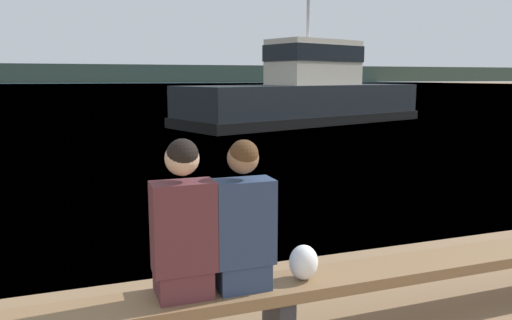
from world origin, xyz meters
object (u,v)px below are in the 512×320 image
Objects in this scene: person_left at (183,227)px; person_right at (243,223)px; shopping_bag at (304,262)px; tugboat_red at (306,97)px; bench_main at (279,293)px.

person_left reaches higher than person_right.
shopping_bag is 0.02× the size of tugboat_red.
bench_main is 0.28m from shopping_bag.
person_left is at bearing -179.89° from person_right.
shopping_bag is at bearing -0.32° from person_right.
person_left is 0.09× the size of tugboat_red.
tugboat_red reaches higher than bench_main.
shopping_bag is (0.19, -0.01, 0.21)m from bench_main.
tugboat_red is (8.45, 15.79, 0.13)m from person_left.
person_left is 17.91m from tugboat_red.
shopping_bag is at bearing 135.73° from tugboat_red.
person_right is 0.09× the size of tugboat_red.
person_right reaches higher than shopping_bag.
person_right is at bearing 134.41° from tugboat_red.
tugboat_red is at bearing 62.99° from person_right.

